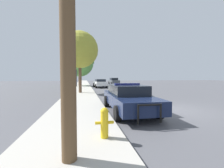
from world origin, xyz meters
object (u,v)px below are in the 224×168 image
(traffic_light, at_px, (84,66))
(car_background_oncoming, at_px, (114,81))
(tree_sidewalk_mid, at_px, (79,63))
(fire_hydrant, at_px, (104,122))
(tree_sidewalk_near, at_px, (80,50))
(police_car, at_px, (128,97))
(car_background_midblock, at_px, (100,83))

(traffic_light, distance_m, car_background_oncoming, 9.89)
(car_background_oncoming, relative_size, tree_sidewalk_mid, 0.63)
(car_background_oncoming, bearing_deg, tree_sidewalk_mid, 29.75)
(fire_hydrant, height_order, tree_sidewalk_near, tree_sidewalk_near)
(police_car, bearing_deg, tree_sidewalk_mid, -81.50)
(traffic_light, bearing_deg, car_background_midblock, -38.14)
(tree_sidewalk_near, bearing_deg, tree_sidewalk_mid, 91.97)
(police_car, bearing_deg, traffic_light, -82.87)
(car_background_oncoming, xyz_separation_m, tree_sidewalk_near, (-7.07, -16.99, 3.87))
(tree_sidewalk_near, bearing_deg, fire_hydrant, -85.47)
(traffic_light, xyz_separation_m, car_background_midblock, (2.65, -2.08, -2.91))
(traffic_light, xyz_separation_m, car_background_oncoming, (6.72, 6.66, -2.89))
(traffic_light, relative_size, tree_sidewalk_near, 0.78)
(car_background_oncoming, bearing_deg, police_car, 78.77)
(police_car, xyz_separation_m, car_background_oncoming, (4.37, 25.64, 0.03))
(fire_hydrant, relative_size, tree_sidewalk_mid, 0.12)
(traffic_light, height_order, tree_sidewalk_near, tree_sidewalk_near)
(fire_hydrant, bearing_deg, tree_sidewalk_near, 94.53)
(car_background_midblock, height_order, tree_sidewalk_mid, tree_sidewalk_mid)
(car_background_midblock, bearing_deg, tree_sidewalk_mid, 126.00)
(traffic_light, height_order, car_background_midblock, traffic_light)
(car_background_midblock, bearing_deg, police_car, -94.31)
(fire_hydrant, distance_m, car_background_midblock, 20.47)
(car_background_midblock, distance_m, tree_sidewalk_near, 9.60)
(car_background_oncoming, bearing_deg, car_background_midblock, 63.47)
(traffic_light, bearing_deg, tree_sidewalk_mid, 110.22)
(car_background_oncoming, distance_m, tree_sidewalk_mid, 9.50)
(car_background_oncoming, height_order, car_background_midblock, car_background_oncoming)
(fire_hydrant, height_order, car_background_midblock, car_background_midblock)
(fire_hydrant, xyz_separation_m, car_background_midblock, (2.04, 20.37, 0.17))
(car_background_oncoming, distance_m, car_background_midblock, 9.64)
(tree_sidewalk_mid, bearing_deg, fire_hydrant, -86.76)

